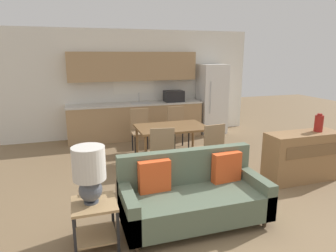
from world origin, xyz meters
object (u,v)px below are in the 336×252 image
(credenza, at_px, (302,156))
(vase, at_px, (319,123))
(dining_chair_far_right, at_px, (178,126))
(dining_chair_near_right, at_px, (210,147))
(dining_table, at_px, (171,130))
(dining_chair_far_left, at_px, (141,129))
(couch, at_px, (192,196))
(table_lamp, at_px, (89,171))
(refrigerator, at_px, (212,99))
(side_table, at_px, (95,216))
(dining_chair_near_left, at_px, (161,151))

(credenza, bearing_deg, vase, -0.69)
(dining_chair_far_right, height_order, dining_chair_near_right, same)
(dining_table, relative_size, dining_chair_far_left, 1.43)
(dining_table, bearing_deg, couch, -101.35)
(dining_table, height_order, couch, couch)
(table_lamp, bearing_deg, dining_chair_near_right, 33.99)
(table_lamp, relative_size, dining_chair_far_right, 0.68)
(couch, relative_size, table_lamp, 2.86)
(couch, height_order, table_lamp, table_lamp)
(couch, bearing_deg, dining_chair_far_left, 90.02)
(dining_chair_far_right, bearing_deg, table_lamp, -127.28)
(vase, bearing_deg, dining_table, 144.58)
(refrigerator, bearing_deg, table_lamp, -129.64)
(refrigerator, xyz_separation_m, dining_table, (-1.78, -1.92, -0.26))
(side_table, bearing_deg, dining_chair_near_left, 50.79)
(credenza, xyz_separation_m, vase, (0.27, -0.00, 0.56))
(vase, bearing_deg, table_lamp, -168.62)
(dining_chair_far_right, bearing_deg, dining_table, -119.88)
(couch, bearing_deg, dining_chair_near_right, 56.42)
(refrigerator, distance_m, dining_chair_far_right, 1.78)
(refrigerator, bearing_deg, vase, -84.72)
(credenza, xyz_separation_m, dining_chair_far_right, (-1.40, 2.33, 0.10))
(dining_chair_near_left, bearing_deg, dining_chair_far_right, -110.11)
(dining_table, xyz_separation_m, dining_chair_far_left, (-0.43, 0.84, -0.15))
(vase, bearing_deg, refrigerator, 95.28)
(couch, bearing_deg, credenza, 15.95)
(credenza, bearing_deg, couch, -164.05)
(vase, bearing_deg, credenza, 179.31)
(side_table, height_order, dining_chair_near_left, dining_chair_near_left)
(dining_chair_near_right, bearing_deg, dining_chair_near_left, -9.65)
(dining_chair_far_left, bearing_deg, side_table, -110.45)
(refrigerator, height_order, dining_chair_far_left, refrigerator)
(couch, distance_m, dining_chair_near_right, 1.58)
(dining_chair_far_left, xyz_separation_m, dining_chair_near_right, (0.87, -1.67, 0.00))
(refrigerator, bearing_deg, couch, -118.60)
(side_table, xyz_separation_m, dining_chair_near_left, (1.21, 1.48, 0.17))
(refrigerator, distance_m, dining_chair_far_left, 2.49)
(couch, xyz_separation_m, vase, (2.53, 0.64, 0.63))
(side_table, height_order, table_lamp, table_lamp)
(refrigerator, height_order, side_table, refrigerator)
(table_lamp, xyz_separation_m, vase, (3.77, 0.76, 0.09))
(refrigerator, relative_size, couch, 1.01)
(credenza, distance_m, dining_chair_far_left, 3.24)
(table_lamp, height_order, dining_chair_near_left, table_lamp)
(side_table, relative_size, dining_chair_near_left, 0.55)
(couch, height_order, dining_chair_near_right, dining_chair_near_right)
(side_table, height_order, dining_chair_near_right, dining_chair_near_right)
(refrigerator, xyz_separation_m, dining_chair_near_left, (-2.22, -2.71, -0.40))
(dining_table, bearing_deg, dining_chair_near_left, -119.30)
(refrigerator, height_order, dining_table, refrigerator)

